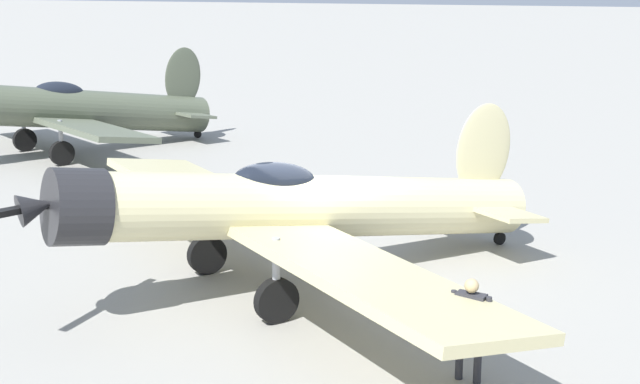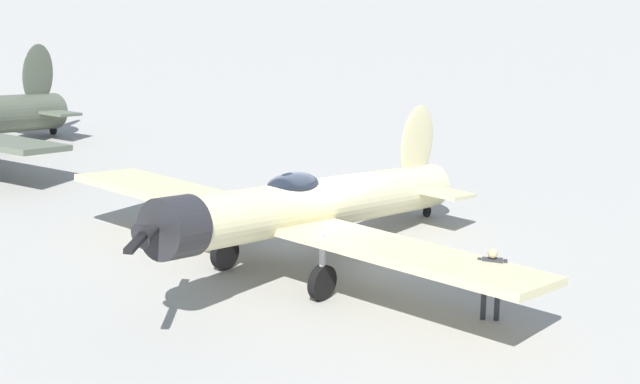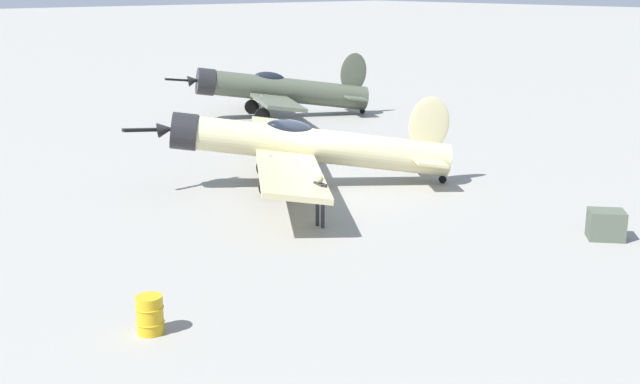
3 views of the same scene
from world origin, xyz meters
TOP-DOWN VIEW (x-y plane):
  - ground_plane at (0.00, 0.00)m, footprint 400.00×400.00m
  - airplane_foreground at (0.45, -0.31)m, footprint 10.67×11.97m
  - airplane_mid_apron at (-8.25, -13.03)m, footprint 10.66×10.40m
  - ground_crew_mechanic at (3.14, 3.86)m, footprint 0.26×0.62m
  - equipment_crate at (-2.40, 10.16)m, footprint 1.28×1.30m
  - fuel_drum at (10.86, 7.30)m, footprint 0.61×0.61m

SIDE VIEW (x-z plane):
  - ground_plane at x=0.00m, z-range 0.00..0.00m
  - fuel_drum at x=10.86m, z-range 0.00..0.84m
  - equipment_crate at x=-2.40m, z-range 0.00..0.85m
  - ground_crew_mechanic at x=3.14m, z-range 0.17..1.77m
  - airplane_mid_apron at x=-8.25m, z-range -0.23..3.28m
  - airplane_foreground at x=0.45m, z-range -0.13..3.20m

